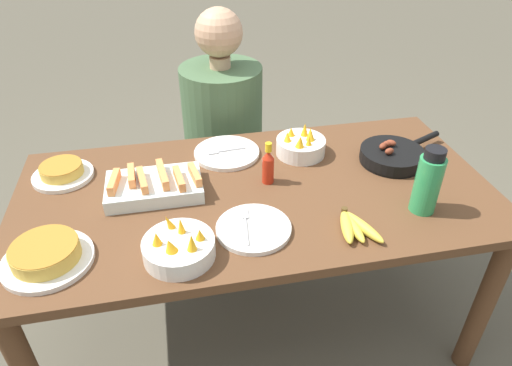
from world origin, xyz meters
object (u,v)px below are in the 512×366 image
Objects in this scene: water_bottle at (428,182)px; hot_sauce_bottle at (268,165)px; frittata_plate_center at (46,255)px; fruit_bowl_citrus at (301,145)px; melon_tray at (154,186)px; empty_plate_far_left at (227,153)px; banana_bunch at (354,226)px; person_figure at (224,151)px; fruit_bowl_mango at (179,247)px; frittata_plate_side at (62,172)px; empty_plate_near_front at (253,228)px; skillet at (393,155)px.

water_bottle is 0.53m from hot_sauce_bottle.
fruit_bowl_citrus is (0.87, 0.44, 0.01)m from frittata_plate_center.
melon_tray reaches higher than empty_plate_far_left.
water_bottle reaches higher than banana_bunch.
hot_sauce_bottle is (-0.46, 0.26, -0.04)m from water_bottle.
banana_bunch is 0.62m from empty_plate_far_left.
person_figure reaches higher than banana_bunch.
banana_bunch is 0.38m from hot_sauce_bottle.
person_figure reaches higher than fruit_bowl_mango.
fruit_bowl_citrus is 0.60m from person_figure.
melon_tray is at bearing 151.51° from banana_bunch.
frittata_plate_center is at bearing 172.26° from fruit_bowl_mango.
banana_bunch is at bearing -28.49° from melon_tray.
empty_plate_far_left is 0.76m from water_bottle.
banana_bunch is 0.84× the size of frittata_plate_side.
water_bottle is (1.17, 0.01, 0.08)m from frittata_plate_center.
frittata_plate_center is 1.34× the size of fruit_bowl_citrus.
frittata_plate_side is (-0.02, 0.45, -0.01)m from frittata_plate_center.
empty_plate_far_left is (-0.01, 0.47, -0.00)m from empty_plate_near_front.
empty_plate_near_front is at bearing 16.48° from fruit_bowl_mango.
melon_tray is at bearing 162.60° from water_bottle.
fruit_bowl_citrus reaches higher than melon_tray.
person_figure is at bearing 55.30° from frittata_plate_center.
frittata_plate_side reaches higher than banana_bunch.
hot_sauce_bottle is (0.40, -0.01, 0.04)m from melon_tray.
banana_bunch is 0.48m from fruit_bowl_citrus.
empty_plate_far_left is 1.60× the size of hot_sauce_bottle.
fruit_bowl_citrus is at bearing -62.87° from person_figure.
skillet is at bearing 50.14° from banana_bunch.
hot_sauce_bottle reaches higher than skillet.
melon_tray is 1.41× the size of water_bottle.
melon_tray is 0.76m from person_figure.
hot_sauce_bottle is at bearing -135.61° from fruit_bowl_citrus.
water_bottle is at bearing 12.20° from banana_bunch.
hot_sauce_bottle is 0.71m from person_figure.
frittata_plate_center is 1.09× the size of empty_plate_near_front.
melon_tray is 0.35m from empty_plate_far_left.
skillet is 1.46× the size of empty_plate_far_left.
fruit_bowl_mango reaches higher than melon_tray.
skillet is 1.24m from frittata_plate_center.
frittata_plate_side is 0.84× the size of empty_plate_far_left.
frittata_plate_center is 1.00× the size of empty_plate_far_left.
frittata_plate_center is 1.17m from water_bottle.
empty_plate_far_left is at bearing 67.90° from fruit_bowl_mango.
hot_sauce_bottle reaches higher than frittata_plate_side.
frittata_plate_side is (-0.93, 0.49, 0.01)m from banana_bunch.
frittata_plate_center is at bearing -158.99° from hot_sauce_bottle.
fruit_bowl_mango is at bearing 179.30° from skillet.
banana_bunch is 0.46m from skillet.
frittata_plate_center is at bearing -140.35° from empty_plate_far_left.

